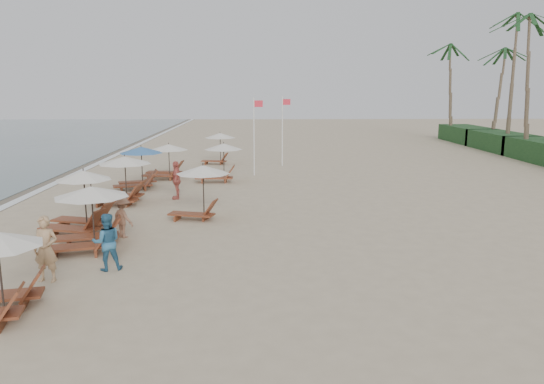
{
  "coord_description": "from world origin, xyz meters",
  "views": [
    {
      "loc": [
        0.4,
        -15.67,
        5.28
      ],
      "look_at": [
        1.0,
        4.5,
        1.3
      ],
      "focal_mm": 34.27,
      "sensor_mm": 36.0,
      "label": 1
    }
  ],
  "objects_px": {
    "lounger_station_1": "(85,218)",
    "lounger_station_3": "(120,181)",
    "beachgoer_near": "(46,249)",
    "beachgoer_mid_a": "(107,242)",
    "beachgoer_mid_b": "(123,217)",
    "beachgoer_far_a": "(176,180)",
    "flag_pole_near": "(255,133)",
    "lounger_station_2": "(77,206)",
    "inland_station_1": "(219,160)",
    "lounger_station_4": "(137,168)",
    "inland_station_0": "(198,185)",
    "lounger_station_5": "(165,162)",
    "inland_station_2": "(218,144)"
  },
  "relations": [
    {
      "from": "lounger_station_1",
      "to": "lounger_station_3",
      "type": "relative_size",
      "value": 0.99
    },
    {
      "from": "beachgoer_near",
      "to": "beachgoer_mid_a",
      "type": "height_order",
      "value": "beachgoer_near"
    },
    {
      "from": "beachgoer_mid_b",
      "to": "lounger_station_1",
      "type": "bearing_deg",
      "value": 97.35
    },
    {
      "from": "beachgoer_far_a",
      "to": "flag_pole_near",
      "type": "relative_size",
      "value": 0.39
    },
    {
      "from": "lounger_station_2",
      "to": "beachgoer_far_a",
      "type": "xyz_separation_m",
      "value": [
        2.8,
        5.98,
        -0.05
      ]
    },
    {
      "from": "inland_station_1",
      "to": "beachgoer_near",
      "type": "relative_size",
      "value": 1.51
    },
    {
      "from": "lounger_station_4",
      "to": "inland_station_0",
      "type": "xyz_separation_m",
      "value": [
        4.05,
        -6.91,
        0.29
      ]
    },
    {
      "from": "lounger_station_4",
      "to": "beachgoer_mid_a",
      "type": "relative_size",
      "value": 1.58
    },
    {
      "from": "inland_station_0",
      "to": "flag_pole_near",
      "type": "xyz_separation_m",
      "value": [
        2.28,
        11.18,
        1.26
      ]
    },
    {
      "from": "lounger_station_1",
      "to": "lounger_station_5",
      "type": "relative_size",
      "value": 1.02
    },
    {
      "from": "lounger_station_1",
      "to": "inland_station_0",
      "type": "distance_m",
      "value": 5.32
    },
    {
      "from": "lounger_station_3",
      "to": "beachgoer_mid_b",
      "type": "height_order",
      "value": "lounger_station_3"
    },
    {
      "from": "lounger_station_1",
      "to": "beachgoer_mid_b",
      "type": "relative_size",
      "value": 1.92
    },
    {
      "from": "lounger_station_4",
      "to": "inland_station_1",
      "type": "xyz_separation_m",
      "value": [
        4.27,
        1.91,
        0.16
      ]
    },
    {
      "from": "inland_station_0",
      "to": "inland_station_2",
      "type": "bearing_deg",
      "value": 91.34
    },
    {
      "from": "lounger_station_2",
      "to": "beachgoer_mid_b",
      "type": "xyz_separation_m",
      "value": [
        1.89,
        -0.79,
        -0.25
      ]
    },
    {
      "from": "flag_pole_near",
      "to": "beachgoer_mid_a",
      "type": "bearing_deg",
      "value": -103.99
    },
    {
      "from": "lounger_station_3",
      "to": "beachgoer_far_a",
      "type": "height_order",
      "value": "lounger_station_3"
    },
    {
      "from": "lounger_station_3",
      "to": "inland_station_0",
      "type": "height_order",
      "value": "lounger_station_3"
    },
    {
      "from": "lounger_station_2",
      "to": "lounger_station_4",
      "type": "height_order",
      "value": "lounger_station_2"
    },
    {
      "from": "inland_station_1",
      "to": "beachgoer_mid_b",
      "type": "height_order",
      "value": "inland_station_1"
    },
    {
      "from": "lounger_station_4",
      "to": "lounger_station_5",
      "type": "height_order",
      "value": "lounger_station_4"
    },
    {
      "from": "lounger_station_2",
      "to": "beachgoer_mid_b",
      "type": "bearing_deg",
      "value": -22.76
    },
    {
      "from": "beachgoer_mid_a",
      "to": "lounger_station_5",
      "type": "bearing_deg",
      "value": -104.13
    },
    {
      "from": "lounger_station_3",
      "to": "lounger_station_5",
      "type": "height_order",
      "value": "lounger_station_3"
    },
    {
      "from": "lounger_station_1",
      "to": "inland_station_1",
      "type": "height_order",
      "value": "inland_station_1"
    },
    {
      "from": "beachgoer_mid_b",
      "to": "beachgoer_near",
      "type": "bearing_deg",
      "value": 114.95
    },
    {
      "from": "lounger_station_1",
      "to": "lounger_station_5",
      "type": "bearing_deg",
      "value": 89.38
    },
    {
      "from": "inland_station_1",
      "to": "beachgoer_near",
      "type": "xyz_separation_m",
      "value": [
        -3.69,
        -15.9,
        -0.34
      ]
    },
    {
      "from": "beachgoer_near",
      "to": "beachgoer_mid_b",
      "type": "xyz_separation_m",
      "value": [
        1.02,
        4.38,
        -0.2
      ]
    },
    {
      "from": "lounger_station_1",
      "to": "lounger_station_5",
      "type": "distance_m",
      "value": 14.32
    },
    {
      "from": "beachgoer_mid_a",
      "to": "beachgoer_mid_b",
      "type": "bearing_deg",
      "value": -101.42
    },
    {
      "from": "lounger_station_3",
      "to": "beachgoer_far_a",
      "type": "relative_size",
      "value": 1.52
    },
    {
      "from": "lounger_station_4",
      "to": "beachgoer_mid_a",
      "type": "bearing_deg",
      "value": -81.27
    },
    {
      "from": "lounger_station_4",
      "to": "inland_station_2",
      "type": "relative_size",
      "value": 1.05
    },
    {
      "from": "inland_station_2",
      "to": "lounger_station_4",
      "type": "bearing_deg",
      "value": -111.28
    },
    {
      "from": "beachgoer_far_a",
      "to": "lounger_station_1",
      "type": "bearing_deg",
      "value": -16.2
    },
    {
      "from": "lounger_station_4",
      "to": "lounger_station_3",
      "type": "bearing_deg",
      "value": -89.53
    },
    {
      "from": "lounger_station_3",
      "to": "beachgoer_mid_a",
      "type": "bearing_deg",
      "value": -77.99
    },
    {
      "from": "beachgoer_far_a",
      "to": "flag_pole_near",
      "type": "height_order",
      "value": "flag_pole_near"
    },
    {
      "from": "inland_station_2",
      "to": "lounger_station_5",
      "type": "bearing_deg",
      "value": -114.25
    },
    {
      "from": "flag_pole_near",
      "to": "inland_station_1",
      "type": "bearing_deg",
      "value": -131.23
    },
    {
      "from": "lounger_station_1",
      "to": "lounger_station_4",
      "type": "xyz_separation_m",
      "value": [
        -0.74,
        11.06,
        0.05
      ]
    },
    {
      "from": "inland_station_0",
      "to": "beachgoer_mid_b",
      "type": "bearing_deg",
      "value": -132.25
    },
    {
      "from": "lounger_station_1",
      "to": "flag_pole_near",
      "type": "relative_size",
      "value": 0.59
    },
    {
      "from": "beachgoer_mid_b",
      "to": "beachgoer_far_a",
      "type": "relative_size",
      "value": 0.79
    },
    {
      "from": "inland_station_1",
      "to": "beachgoer_near",
      "type": "distance_m",
      "value": 16.32
    },
    {
      "from": "lounger_station_3",
      "to": "inland_station_2",
      "type": "bearing_deg",
      "value": 74.6
    },
    {
      "from": "lounger_station_5",
      "to": "beachgoer_mid_b",
      "type": "bearing_deg",
      "value": -86.84
    },
    {
      "from": "lounger_station_2",
      "to": "inland_station_0",
      "type": "distance_m",
      "value": 4.75
    }
  ]
}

